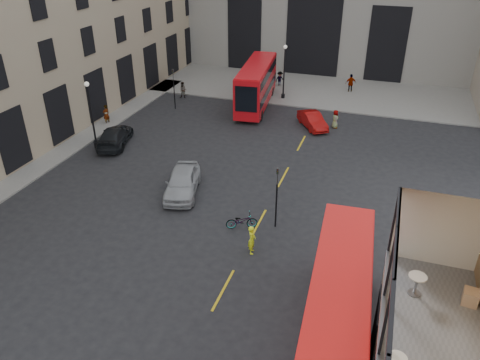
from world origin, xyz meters
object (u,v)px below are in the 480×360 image
(traffic_light_far, at_px, (174,84))
(street_lamp_b, at_px, (284,75))
(traffic_light_near, at_px, (277,190))
(cafe_chair_d, at_px, (471,296))
(pedestrian_d, at_px, (335,119))
(pedestrian_c, at_px, (351,83))
(bus_far, at_px, (256,83))
(pedestrian_e, at_px, (106,115))
(cafe_table_far, at_px, (417,282))
(car_b, at_px, (312,120))
(bicycle, at_px, (242,221))
(street_lamp_a, at_px, (92,119))
(bus_near, at_px, (338,305))
(pedestrian_a, at_px, (183,90))
(pedestrian_b, at_px, (280,79))
(car_a, at_px, (182,182))
(cyclist, at_px, (252,240))
(car_c, at_px, (115,136))

(traffic_light_far, height_order, street_lamp_b, street_lamp_b)
(traffic_light_near, height_order, street_lamp_b, street_lamp_b)
(cafe_chair_d, bearing_deg, pedestrian_d, 107.06)
(pedestrian_c, relative_size, pedestrian_d, 1.23)
(bus_far, height_order, pedestrian_e, bus_far)
(bus_far, relative_size, pedestrian_e, 5.94)
(traffic_light_far, relative_size, cafe_table_far, 5.09)
(car_b, height_order, bicycle, car_b)
(street_lamp_a, bearing_deg, traffic_light_near, -20.56)
(bus_far, relative_size, cafe_chair_d, 10.68)
(car_b, relative_size, pedestrian_e, 2.26)
(cafe_table_far, height_order, cafe_chair_d, cafe_chair_d)
(bus_near, xyz_separation_m, cafe_table_far, (2.45, -1.26, 2.91))
(pedestrian_d, height_order, pedestrian_e, pedestrian_e)
(pedestrian_a, bearing_deg, pedestrian_b, 35.72)
(pedestrian_c, distance_m, cafe_chair_d, 36.02)
(street_lamp_a, distance_m, cafe_table_far, 27.49)
(traffic_light_far, relative_size, pedestrian_e, 2.18)
(car_a, relative_size, bicycle, 2.67)
(pedestrian_e, bearing_deg, traffic_light_far, 159.49)
(traffic_light_near, height_order, cafe_table_far, cafe_table_far)
(bus_near, relative_size, bicycle, 5.44)
(street_lamp_b, xyz_separation_m, pedestrian_c, (6.11, 4.19, -1.43))
(pedestrian_e, xyz_separation_m, cafe_chair_d, (26.67, -19.43, 4.02))
(pedestrian_e, bearing_deg, street_lamp_b, 147.34)
(street_lamp_a, relative_size, street_lamp_b, 1.00)
(cafe_table_far, bearing_deg, pedestrian_a, 127.58)
(pedestrian_d, bearing_deg, bus_near, 169.59)
(street_lamp_a, xyz_separation_m, cafe_table_far, (22.95, -14.88, 2.70))
(cafe_table_far, bearing_deg, traffic_light_near, 128.06)
(traffic_light_near, distance_m, pedestrian_a, 24.07)
(car_b, relative_size, pedestrian_b, 2.40)
(pedestrian_a, xyz_separation_m, pedestrian_b, (8.26, 6.71, 0.01))
(traffic_light_near, relative_size, traffic_light_far, 1.00)
(cyclist, bearing_deg, traffic_light_far, 20.91)
(car_c, xyz_separation_m, pedestrian_e, (-3.04, 3.59, 0.15))
(car_a, relative_size, pedestrian_e, 2.78)
(car_b, relative_size, cyclist, 2.39)
(pedestrian_a, height_order, pedestrian_c, pedestrian_c)
(car_b, relative_size, cafe_chair_d, 4.07)
(traffic_light_far, relative_size, bicycle, 2.10)
(street_lamp_b, height_order, bus_far, street_lamp_b)
(cyclist, xyz_separation_m, cafe_chair_d, (9.25, -6.03, 4.07))
(pedestrian_d, bearing_deg, car_b, 88.45)
(street_lamp_b, bearing_deg, car_c, -123.65)
(pedestrian_d, bearing_deg, pedestrian_a, 60.49)
(bicycle, bearing_deg, traffic_light_far, 11.03)
(street_lamp_b, bearing_deg, traffic_light_near, -77.20)
(car_c, height_order, cafe_table_far, cafe_table_far)
(car_c, xyz_separation_m, cafe_chair_d, (23.62, -15.84, 4.18))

